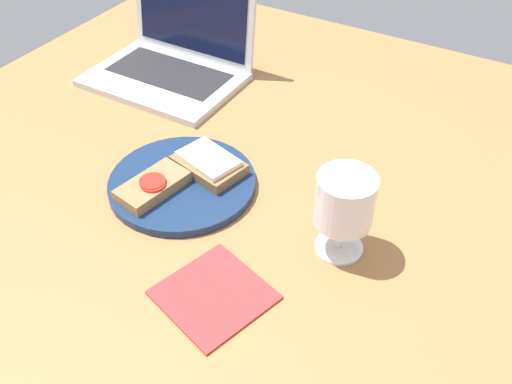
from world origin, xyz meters
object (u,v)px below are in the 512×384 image
sandwich_with_cheese (209,163)px  napkin (214,295)px  plate (182,183)px  wine_glass (345,204)px  laptop (174,57)px  sandwich_with_tomato (153,186)px

sandwich_with_cheese → napkin: bearing=-54.9°
plate → wine_glass: 30.04cm
wine_glass → laptop: laptop is taller
napkin → plate: bearing=136.1°
sandwich_with_tomato → wine_glass: 32.31cm
plate → napkin: (17.59, -16.95, -0.55)cm
sandwich_with_tomato → napkin: size_ratio=0.93×
plate → sandwich_with_cheese: (2.44, 4.65, 2.06)cm
laptop → napkin: (41.39, -47.19, -4.00)cm
sandwich_with_tomato → napkin: (19.98, -12.26, -2.41)cm
wine_glass → laptop: size_ratio=0.43×
wine_glass → laptop: bearing=150.4°
plate → napkin: plate is taller
sandwich_with_tomato → laptop: laptop is taller
sandwich_with_tomato → napkin: 23.56cm
laptop → napkin: bearing=-48.7°
sandwich_with_cheese → napkin: sandwich_with_cheese is taller
sandwich_with_cheese → wine_glass: size_ratio=0.96×
laptop → sandwich_with_cheese: bearing=-44.3°
sandwich_with_tomato → sandwich_with_cheese: bearing=62.7°
sandwich_with_tomato → laptop: bearing=121.5°
plate → sandwich_with_cheese: bearing=62.3°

